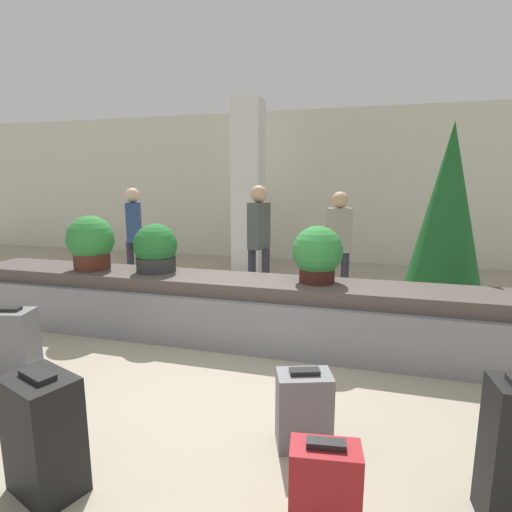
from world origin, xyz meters
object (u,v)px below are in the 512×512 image
object	(u,v)px
traveler_1	(339,239)
pillar	(248,188)
suitcase_1	(44,435)
potted_plant_2	(156,249)
potted_plant_1	(91,243)
decorated_tree	(447,217)
traveler_2	(134,230)
traveler_0	(259,235)
suitcase_3	(324,499)
potted_plant_0	(317,254)
suitcase_0	(11,342)
suitcase_4	(304,409)

from	to	relation	value
traveler_1	pillar	bearing A→B (deg)	118.66
pillar	suitcase_1	bearing A→B (deg)	-84.58
pillar	potted_plant_2	world-z (taller)	pillar
potted_plant_1	decorated_tree	bearing A→B (deg)	17.47
potted_plant_2	traveler_2	size ratio (longest dim) A/B	0.34
traveler_0	traveler_1	xyz separation A→B (m)	(1.06, 0.23, -0.06)
suitcase_3	decorated_tree	world-z (taller)	decorated_tree
potted_plant_0	traveler_1	bearing A→B (deg)	85.73
suitcase_1	potted_plant_1	size ratio (longest dim) A/B	1.11
suitcase_0	potted_plant_2	size ratio (longest dim) A/B	1.13
suitcase_1	potted_plant_1	distance (m)	2.85
potted_plant_1	potted_plant_2	world-z (taller)	potted_plant_1
traveler_0	decorated_tree	xyz separation A→B (m)	(2.34, -0.05, 0.30)
pillar	suitcase_1	distance (m)	5.92
suitcase_4	traveler_1	world-z (taller)	traveler_1
traveler_0	traveler_2	xyz separation A→B (m)	(-2.10, 0.25, -0.03)
traveler_0	traveler_1	bearing A→B (deg)	119.54
suitcase_0	suitcase_1	world-z (taller)	suitcase_1
traveler_0	decorated_tree	distance (m)	2.36
traveler_2	potted_plant_1	bearing A→B (deg)	-7.32
pillar	traveler_2	distance (m)	2.36
suitcase_4	potted_plant_2	world-z (taller)	potted_plant_2
suitcase_4	potted_plant_0	world-z (taller)	potted_plant_0
potted_plant_1	suitcase_1	bearing A→B (deg)	-58.19
suitcase_0	suitcase_4	world-z (taller)	suitcase_0
suitcase_0	suitcase_3	size ratio (longest dim) A/B	1.11
pillar	traveler_1	world-z (taller)	pillar
suitcase_3	traveler_0	world-z (taller)	traveler_0
suitcase_0	suitcase_4	bearing A→B (deg)	-20.23
suitcase_0	traveler_0	xyz separation A→B (m)	(1.56, 2.62, 0.69)
suitcase_1	decorated_tree	bearing A→B (deg)	74.46
suitcase_4	traveler_1	bearing A→B (deg)	71.85
suitcase_4	traveler_1	xyz separation A→B (m)	(-0.02, 3.14, 0.68)
traveler_2	suitcase_3	bearing A→B (deg)	18.99
potted_plant_0	traveler_2	distance (m)	3.40
traveler_0	traveler_1	world-z (taller)	traveler_0
suitcase_1	traveler_1	world-z (taller)	traveler_1
suitcase_0	suitcase_1	size ratio (longest dim) A/B	0.88
suitcase_4	potted_plant_1	bearing A→B (deg)	131.61
pillar	suitcase_4	xyz separation A→B (m)	(1.85, -5.00, -1.35)
potted_plant_2	traveler_2	bearing A→B (deg)	129.20
traveler_0	suitcase_3	bearing A→B (deg)	36.59
pillar	traveler_0	distance (m)	2.31
traveler_1	potted_plant_2	bearing A→B (deg)	-159.25
potted_plant_0	suitcase_0	bearing A→B (deg)	-151.29
suitcase_0	traveler_2	world-z (taller)	traveler_2
traveler_1	traveler_2	size ratio (longest dim) A/B	0.98
pillar	potted_plant_0	world-z (taller)	pillar
suitcase_0	traveler_0	bearing A→B (deg)	45.16
pillar	potted_plant_1	distance (m)	3.58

